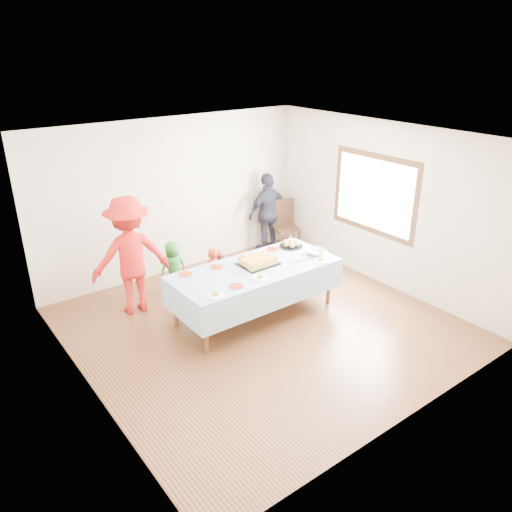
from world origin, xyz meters
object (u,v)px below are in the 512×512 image
(party_table, at_px, (255,271))
(birthday_cake, at_px, (258,262))
(adult_left, at_px, (130,256))
(dining_chair, at_px, (285,223))

(party_table, relative_size, birthday_cake, 4.52)
(party_table, xyz_separation_m, adult_left, (-1.38, 1.24, 0.18))
(adult_left, bearing_deg, dining_chair, -163.67)
(party_table, bearing_deg, birthday_cake, 31.13)
(birthday_cake, xyz_separation_m, dining_chair, (1.87, 1.61, -0.25))
(party_table, distance_m, adult_left, 1.86)
(dining_chair, bearing_deg, party_table, -121.16)
(birthday_cake, bearing_deg, adult_left, 141.64)
(birthday_cake, distance_m, adult_left, 1.89)
(adult_left, bearing_deg, party_table, 147.17)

